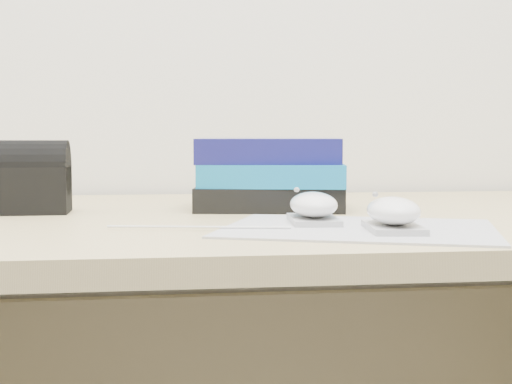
{
  "coord_description": "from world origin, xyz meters",
  "views": [
    {
      "loc": [
        -0.19,
        0.53,
        0.84
      ],
      "look_at": [
        -0.07,
        1.45,
        0.77
      ],
      "focal_mm": 50.0,
      "sensor_mm": 36.0,
      "label": 1
    }
  ],
  "objects": [
    {
      "name": "pouch",
      "position": [
        -0.39,
        1.62,
        0.78
      ],
      "size": [
        0.12,
        0.09,
        0.11
      ],
      "color": "black",
      "rests_on": "desk"
    },
    {
      "name": "desk",
      "position": [
        0.0,
        1.64,
        0.5
      ],
      "size": [
        1.6,
        0.8,
        0.73
      ],
      "color": "tan",
      "rests_on": "ground"
    },
    {
      "name": "mouse_rear",
      "position": [
        0.0,
        1.42,
        0.75
      ],
      "size": [
        0.07,
        0.11,
        0.05
      ],
      "color": "#ABAAAD",
      "rests_on": "mousepad"
    },
    {
      "name": "book_stack",
      "position": [
        -0.02,
        1.64,
        0.78
      ],
      "size": [
        0.26,
        0.22,
        0.11
      ],
      "color": "black",
      "rests_on": "desk"
    },
    {
      "name": "usb_cable",
      "position": [
        -0.15,
        1.38,
        0.73
      ],
      "size": [
        0.22,
        0.04,
        0.0
      ],
      "primitive_type": "cylinder",
      "rotation": [
        0.0,
        1.57,
        -0.19
      ],
      "color": "white",
      "rests_on": "mousepad"
    },
    {
      "name": "mouse_front",
      "position": [
        0.08,
        1.33,
        0.75
      ],
      "size": [
        0.07,
        0.12,
        0.05
      ],
      "color": "#A9A8AB",
      "rests_on": "mousepad"
    },
    {
      "name": "mousepad",
      "position": [
        0.05,
        1.36,
        0.73
      ],
      "size": [
        0.39,
        0.34,
        0.0
      ],
      "primitive_type": "cube",
      "rotation": [
        0.0,
        0.0,
        -0.36
      ],
      "color": "gray",
      "rests_on": "desk"
    }
  ]
}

